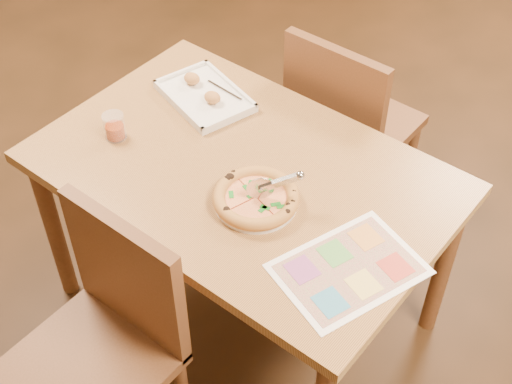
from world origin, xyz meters
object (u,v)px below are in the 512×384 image
Objects in this scene: chair_far at (344,114)px; plate at (256,202)px; pizza_cutter at (273,184)px; chair_near at (109,321)px; dining_table at (243,188)px; appetizer_tray at (204,96)px; pizza at (256,198)px; glass_tumbler at (115,128)px; menu at (349,269)px.

chair_far is 0.73m from plate.
pizza_cutter is (0.04, 0.03, 0.08)m from plate.
chair_near is 1.00× the size of chair_far.
dining_table is 0.25m from pizza_cutter.
chair_far reaches higher than pizza_cutter.
pizza_cutter is 0.57m from appetizer_tray.
pizza is at bearing 171.56° from pizza_cutter.
plate is 0.56m from glass_tumbler.
dining_table is at bearing 164.85° from menu.
chair_far is (-0.00, 0.60, -0.07)m from dining_table.
glass_tumbler is (-0.60, -0.08, -0.05)m from pizza_cutter.
chair_near is 1.21× the size of menu.
menu is at bearing -15.15° from dining_table.
plate is at bearing 171.10° from pizza_cutter.
chair_near is 3.85× the size of pizza_cutter.
appetizer_tray reaches higher than plate.
appetizer_tray is at bearing 158.35° from menu.
chair_near is 0.61m from pizza_cutter.
pizza_cutter reaches higher than glass_tumbler.
pizza reaches higher than plate.
plate is at bearing 174.09° from menu.
pizza_cutter is (0.17, -0.07, 0.17)m from dining_table.
chair_far is 1.89× the size of plate.
appetizer_tray is at bearing 109.01° from pizza_cutter.
chair_far is 0.89m from menu.
chair_far is 1.80× the size of pizza.
menu reaches higher than dining_table.
glass_tumbler is at bearing -105.38° from appetizer_tray.
chair_near is 5.28× the size of glass_tumbler.
pizza_cutter is at bearing -20.95° from dining_table.
appetizer_tray is at bearing 148.09° from plate.
plate is 0.64× the size of menu.
plate is (0.13, -0.70, 0.16)m from chair_far.
chair_far is at bearing 60.28° from glass_tumbler.
glass_tumbler is at bearing 60.28° from chair_far.
chair_far reaches higher than pizza.
pizza is at bearing 100.61° from chair_far.
glass_tumbler reaches higher than menu.
glass_tumbler reaches higher than appetizer_tray.
dining_table is 4.99× the size of pizza.
pizza_cutter is at bearing 34.90° from plate.
plate is 0.36m from menu.
pizza_cutter is at bearing 72.19° from chair_near.
dining_table is 3.42× the size of appetizer_tray.
glass_tumbler reaches higher than pizza.
chair_far is 3.85× the size of pizza_cutter.
chair_far is at bearing 123.58° from menu.
chair_near is 1.89× the size of plate.
pizza_cutter is 0.33m from menu.
pizza_cutter reaches higher than plate.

